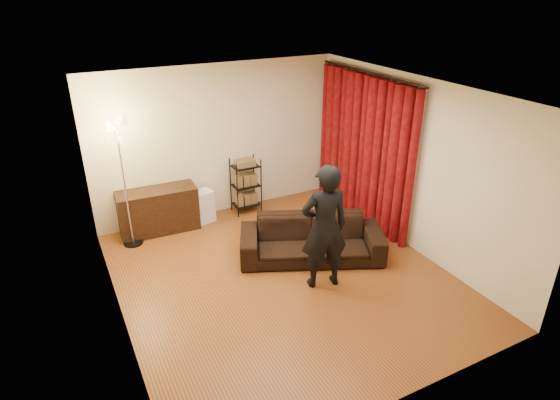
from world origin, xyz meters
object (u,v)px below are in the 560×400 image
media_cabinet (158,211)px  storage_boxes (203,207)px  wire_shelf (246,185)px  floor_lamp (124,185)px  sofa (312,239)px  person (324,228)px

media_cabinet → storage_boxes: 0.78m
wire_shelf → floor_lamp: size_ratio=0.49×
sofa → person: person is taller
media_cabinet → wire_shelf: size_ratio=1.26×
storage_boxes → floor_lamp: 1.51m
person → floor_lamp: bearing=-35.7°
storage_boxes → floor_lamp: size_ratio=0.28×
person → wire_shelf: 2.66m
storage_boxes → wire_shelf: (0.85, 0.06, 0.22)m
person → floor_lamp: 3.22m
sofa → storage_boxes: sofa is taller
sofa → floor_lamp: bearing=169.1°
wire_shelf → media_cabinet: bearing=-163.4°
sofa → floor_lamp: (-2.40, 1.69, 0.74)m
sofa → person: 0.93m
floor_lamp → sofa: bearing=-35.2°
person → media_cabinet: bearing=-45.8°
person → wire_shelf: person is taller
person → media_cabinet: size_ratio=1.39×
storage_boxes → wire_shelf: wire_shelf is taller
sofa → wire_shelf: size_ratio=2.11×
sofa → wire_shelf: wire_shelf is taller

